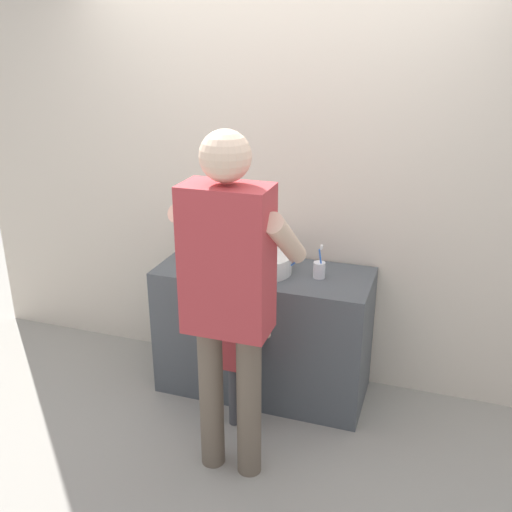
# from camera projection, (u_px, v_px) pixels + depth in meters

# --- Properties ---
(ground_plane) EXTENTS (14.00, 14.00, 0.00)m
(ground_plane) POSITION_uv_depth(u_px,v_px,m) (248.00, 413.00, 3.50)
(ground_plane) COLOR #9E998E
(back_wall) EXTENTS (4.40, 0.08, 2.70)m
(back_wall) POSITION_uv_depth(u_px,v_px,m) (280.00, 173.00, 3.56)
(back_wall) COLOR beige
(back_wall) RESTS_ON ground
(vanity_cabinet) EXTENTS (1.29, 0.54, 0.82)m
(vanity_cabinet) POSITION_uv_depth(u_px,v_px,m) (264.00, 331.00, 3.62)
(vanity_cabinet) COLOR #4C5156
(vanity_cabinet) RESTS_ON ground
(sink_basin) EXTENTS (0.35, 0.35, 0.11)m
(sink_basin) POSITION_uv_depth(u_px,v_px,m) (263.00, 263.00, 3.43)
(sink_basin) COLOR silver
(sink_basin) RESTS_ON vanity_cabinet
(faucet) EXTENTS (0.18, 0.14, 0.18)m
(faucet) POSITION_uv_depth(u_px,v_px,m) (273.00, 247.00, 3.61)
(faucet) COLOR #B7BABF
(faucet) RESTS_ON vanity_cabinet
(toothbrush_cup) EXTENTS (0.07, 0.07, 0.21)m
(toothbrush_cup) POSITION_uv_depth(u_px,v_px,m) (319.00, 269.00, 3.35)
(toothbrush_cup) COLOR silver
(toothbrush_cup) RESTS_ON vanity_cabinet
(child_toddler) EXTENTS (0.26, 0.26, 0.85)m
(child_toddler) POSITION_uv_depth(u_px,v_px,m) (242.00, 349.00, 3.23)
(child_toddler) COLOR #47474C
(child_toddler) RESTS_ON ground
(adult_parent) EXTENTS (0.55, 0.58, 1.78)m
(adult_parent) POSITION_uv_depth(u_px,v_px,m) (229.00, 281.00, 2.71)
(adult_parent) COLOR #6B5B4C
(adult_parent) RESTS_ON ground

